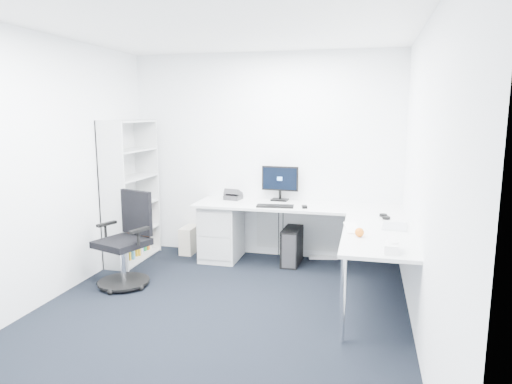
% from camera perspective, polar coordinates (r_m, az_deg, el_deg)
% --- Properties ---
extents(ground, '(4.20, 4.20, 0.00)m').
position_cam_1_polar(ground, '(4.48, -5.25, -15.56)').
color(ground, black).
extents(ceiling, '(4.20, 4.20, 0.00)m').
position_cam_1_polar(ceiling, '(4.13, -5.88, 20.69)').
color(ceiling, white).
extents(wall_back, '(3.60, 0.02, 2.70)m').
position_cam_1_polar(wall_back, '(6.10, 0.98, 4.48)').
color(wall_back, white).
rests_on(wall_back, ground).
extents(wall_front, '(3.60, 0.02, 2.70)m').
position_cam_1_polar(wall_front, '(2.26, -23.48, -5.64)').
color(wall_front, white).
rests_on(wall_front, ground).
extents(wall_left, '(0.02, 4.20, 2.70)m').
position_cam_1_polar(wall_left, '(4.98, -25.51, 2.31)').
color(wall_left, white).
rests_on(wall_left, ground).
extents(wall_right, '(0.02, 4.20, 2.70)m').
position_cam_1_polar(wall_right, '(3.89, 20.35, 0.79)').
color(wall_right, white).
rests_on(wall_right, ground).
extents(l_desk, '(2.68, 1.50, 0.78)m').
position_cam_1_polar(l_desk, '(5.50, 4.95, -6.34)').
color(l_desk, silver).
rests_on(l_desk, ground).
extents(drawer_pedestal, '(0.48, 0.59, 0.73)m').
position_cam_1_polar(drawer_pedestal, '(6.08, -4.33, -4.99)').
color(drawer_pedestal, silver).
rests_on(drawer_pedestal, ground).
extents(bookshelf, '(0.36, 0.92, 1.84)m').
position_cam_1_polar(bookshelf, '(6.13, -15.40, 0.08)').
color(bookshelf, silver).
rests_on(bookshelf, ground).
extents(task_chair, '(0.75, 0.75, 1.06)m').
position_cam_1_polar(task_chair, '(5.29, -16.43, -5.82)').
color(task_chair, black).
rests_on(task_chair, ground).
extents(black_pc_tower, '(0.23, 0.49, 0.47)m').
position_cam_1_polar(black_pc_tower, '(5.91, 4.51, -6.76)').
color(black_pc_tower, black).
rests_on(black_pc_tower, ground).
extents(beige_pc_tower, '(0.18, 0.39, 0.37)m').
position_cam_1_polar(beige_pc_tower, '(6.45, -8.28, -5.89)').
color(beige_pc_tower, beige).
rests_on(beige_pc_tower, ground).
extents(power_strip, '(0.38, 0.14, 0.04)m').
position_cam_1_polar(power_strip, '(6.20, 8.39, -8.09)').
color(power_strip, white).
rests_on(power_strip, ground).
extents(monitor, '(0.50, 0.19, 0.47)m').
position_cam_1_polar(monitor, '(5.98, 2.99, 1.13)').
color(monitor, black).
rests_on(monitor, l_desk).
extents(black_keyboard, '(0.47, 0.21, 0.02)m').
position_cam_1_polar(black_keyboard, '(5.61, 2.40, -1.77)').
color(black_keyboard, black).
rests_on(black_keyboard, l_desk).
extents(mouse, '(0.08, 0.11, 0.03)m').
position_cam_1_polar(mouse, '(5.56, 6.08, -1.85)').
color(mouse, black).
rests_on(mouse, l_desk).
extents(desk_phone, '(0.23, 0.23, 0.14)m').
position_cam_1_polar(desk_phone, '(6.09, -2.86, -0.27)').
color(desk_phone, '#2C2C2F').
rests_on(desk_phone, l_desk).
extents(laptop, '(0.37, 0.37, 0.25)m').
position_cam_1_polar(laptop, '(4.80, 17.00, -2.82)').
color(laptop, silver).
rests_on(laptop, l_desk).
extents(white_keyboard, '(0.19, 0.46, 0.01)m').
position_cam_1_polar(white_keyboard, '(4.66, 11.88, -4.41)').
color(white_keyboard, white).
rests_on(white_keyboard, l_desk).
extents(headphones, '(0.16, 0.22, 0.05)m').
position_cam_1_polar(headphones, '(5.22, 15.80, -2.85)').
color(headphones, black).
rests_on(headphones, l_desk).
extents(orange_fruit, '(0.09, 0.09, 0.09)m').
position_cam_1_polar(orange_fruit, '(4.37, 12.81, -4.94)').
color(orange_fruit, orange).
rests_on(orange_fruit, l_desk).
extents(tissue_box, '(0.13, 0.22, 0.07)m').
position_cam_1_polar(tissue_box, '(3.98, 16.62, -6.66)').
color(tissue_box, white).
rests_on(tissue_box, l_desk).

